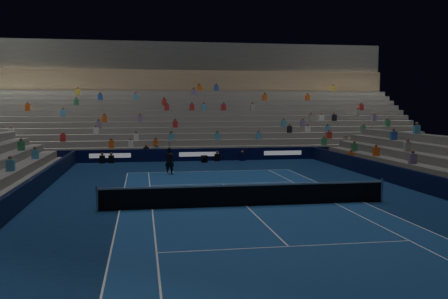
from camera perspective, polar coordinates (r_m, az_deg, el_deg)
ground at (r=21.96m, az=2.58°, el=-6.56°), size 90.00×90.00×0.00m
court_surface at (r=21.96m, az=2.58°, el=-6.55°), size 10.97×23.77×0.01m
sponsor_barrier_far at (r=39.99m, az=-2.93°, el=-0.60°), size 44.00×0.25×1.00m
sponsor_barrier_east at (r=25.68m, az=24.33°, el=-4.18°), size 0.25×37.00×1.00m
sponsor_barrier_west at (r=22.03m, az=-23.06°, el=-5.60°), size 0.25×37.00×1.00m
grandstand_main at (r=49.16m, az=-4.19°, el=3.80°), size 44.00×15.20×11.20m
tennis_net at (r=21.87m, az=2.59°, el=-5.27°), size 12.90×0.10×1.10m
tennis_player at (r=32.10m, az=-6.32°, el=-1.32°), size 0.75×0.61×1.76m
broadcast_camera at (r=38.90m, az=-2.29°, el=-1.07°), size 0.50×0.90×0.54m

